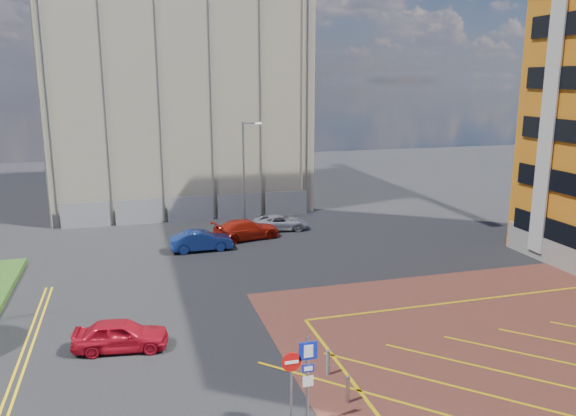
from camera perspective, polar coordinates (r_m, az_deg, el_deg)
name	(u,v)px	position (r m, az deg, el deg)	size (l,w,h in m)	color
lamp_back	(245,169)	(43.77, -4.43, 3.99)	(1.53, 0.16, 8.00)	#9EA0A8
sign_cluster	(302,375)	(18.50, 1.41, -16.57)	(1.17, 0.12, 3.20)	#9EA0A8
construction_building	(174,81)	(54.58, -11.47, 12.51)	(21.20, 19.20, 22.00)	gray
construction_fence	(203,208)	(45.84, -8.63, 0.01)	(21.60, 0.06, 2.00)	gray
car_red_left	(121,335)	(25.02, -16.63, -12.23)	(1.56, 3.89, 1.33)	red
car_blue_back	(201,241)	(37.70, -8.80, -3.30)	(1.43, 4.10, 1.35)	navy
car_red_back	(246,229)	(40.05, -4.25, -2.19)	(1.96, 4.83, 1.40)	red
car_silver_back	(280,222)	(42.42, -0.79, -1.47)	(1.93, 4.18, 1.16)	silver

